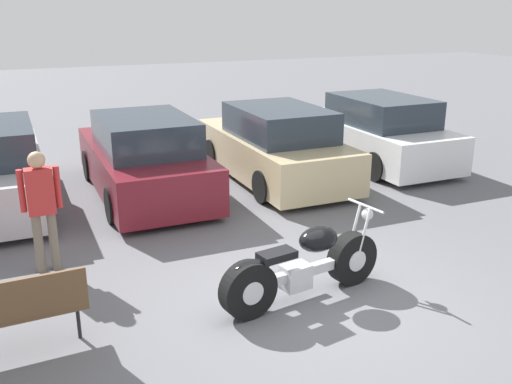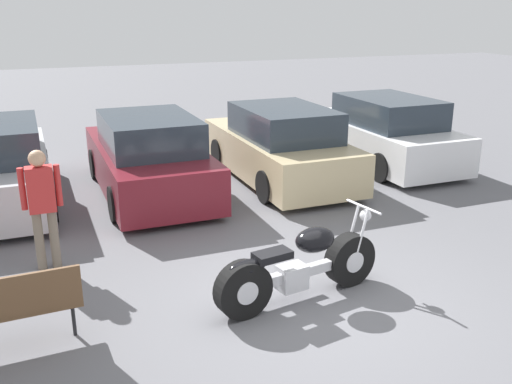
# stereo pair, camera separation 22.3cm
# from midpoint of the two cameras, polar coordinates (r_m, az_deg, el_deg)

# --- Properties ---
(ground_plane) EXTENTS (60.00, 60.00, 0.00)m
(ground_plane) POSITION_cam_midpoint_polar(r_m,az_deg,el_deg) (7.02, 6.85, -10.82)
(ground_plane) COLOR slate
(motorcycle) EXTENTS (2.24, 0.75, 1.03)m
(motorcycle) POSITION_cam_midpoint_polar(r_m,az_deg,el_deg) (6.86, 5.20, -7.50)
(motorcycle) COLOR black
(motorcycle) RESTS_ON ground_plane
(parked_car_maroon) EXTENTS (1.85, 4.35, 1.51)m
(parked_car_maroon) POSITION_cam_midpoint_polar(r_m,az_deg,el_deg) (10.82, -10.11, 3.35)
(parked_car_maroon) COLOR maroon
(parked_car_maroon) RESTS_ON ground_plane
(parked_car_champagne) EXTENTS (1.85, 4.35, 1.51)m
(parked_car_champagne) POSITION_cam_midpoint_polar(r_m,az_deg,el_deg) (11.57, 2.93, 4.57)
(parked_car_champagne) COLOR #C6B284
(parked_car_champagne) RESTS_ON ground_plane
(parked_car_white) EXTENTS (1.85, 4.35, 1.51)m
(parked_car_white) POSITION_cam_midpoint_polar(r_m,az_deg,el_deg) (13.14, 12.97, 5.76)
(parked_car_white) COLOR white
(parked_car_white) RESTS_ON ground_plane
(person_standing) EXTENTS (0.52, 0.22, 1.64)m
(person_standing) POSITION_cam_midpoint_polar(r_m,az_deg,el_deg) (7.92, -19.87, -0.75)
(person_standing) COLOR #726656
(person_standing) RESTS_ON ground_plane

